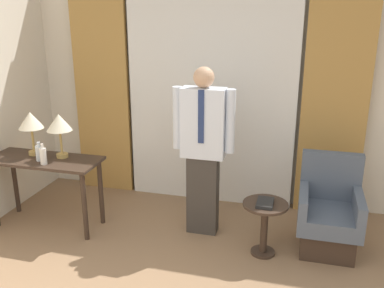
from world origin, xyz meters
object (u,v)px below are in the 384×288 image
at_px(bottle_by_lamp, 43,156).
at_px(book, 265,203).
at_px(bottle_near_edge, 40,153).
at_px(side_table, 265,220).
at_px(armchair, 328,217).
at_px(desk, 45,170).
at_px(table_lamp_right, 59,124).
at_px(person, 203,146).
at_px(table_lamp_left, 31,122).

distance_m(bottle_by_lamp, book, 2.20).
relative_size(bottle_near_edge, bottle_by_lamp, 0.92).
height_order(bottle_by_lamp, side_table, bottle_by_lamp).
bearing_deg(armchair, desk, -174.12).
xyz_separation_m(table_lamp_right, person, (1.45, 0.20, -0.18)).
bearing_deg(table_lamp_left, person, 6.48).
height_order(bottle_near_edge, book, bottle_near_edge).
relative_size(table_lamp_right, book, 2.03).
bearing_deg(book, side_table, 81.21).
bearing_deg(person, side_table, -22.43).
relative_size(table_lamp_left, bottle_by_lamp, 2.16).
xyz_separation_m(armchair, book, (-0.58, -0.30, 0.21)).
height_order(table_lamp_right, book, table_lamp_right).
bearing_deg(bottle_near_edge, person, 11.93).
height_order(table_lamp_right, bottle_by_lamp, table_lamp_right).
bearing_deg(table_lamp_right, book, -2.47).
distance_m(desk, side_table, 2.29).
relative_size(bottle_near_edge, person, 0.11).
bearing_deg(bottle_by_lamp, book, 3.59).
bearing_deg(table_lamp_right, bottle_by_lamp, -106.44).
bearing_deg(armchair, bottle_near_edge, -173.12).
distance_m(bottle_near_edge, person, 1.66).
xyz_separation_m(table_lamp_left, person, (1.78, 0.20, -0.18)).
xyz_separation_m(table_lamp_right, book, (2.10, -0.09, -0.57)).
distance_m(desk, table_lamp_left, 0.52).
distance_m(desk, person, 1.67).
height_order(desk, side_table, desk).
bearing_deg(bottle_near_edge, table_lamp_right, 39.90).
height_order(table_lamp_left, side_table, table_lamp_left).
distance_m(table_lamp_right, side_table, 2.24).
xyz_separation_m(armchair, side_table, (-0.58, -0.27, 0.03)).
distance_m(table_lamp_left, bottle_near_edge, 0.35).
bearing_deg(bottle_near_edge, desk, 86.22).
bearing_deg(table_lamp_right, desk, -151.51).
bearing_deg(bottle_near_edge, side_table, 1.78).
relative_size(table_lamp_right, bottle_near_edge, 2.36).
distance_m(side_table, book, 0.18).
xyz_separation_m(desk, table_lamp_right, (0.16, 0.09, 0.48)).
height_order(bottle_near_edge, side_table, bottle_near_edge).
relative_size(bottle_by_lamp, book, 0.94).
bearing_deg(bottle_near_edge, book, 1.25).
bearing_deg(table_lamp_right, side_table, -1.88).
distance_m(table_lamp_left, bottle_by_lamp, 0.44).
relative_size(desk, book, 5.18).
height_order(person, side_table, person).
xyz_separation_m(bottle_by_lamp, person, (1.52, 0.43, 0.09)).
bearing_deg(table_lamp_left, book, -2.13).
relative_size(bottle_by_lamp, person, 0.12).
height_order(table_lamp_left, person, person).
relative_size(armchair, book, 3.97).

